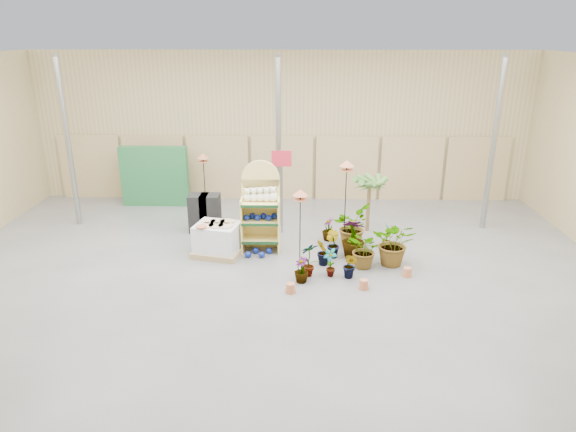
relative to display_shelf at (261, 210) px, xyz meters
The scene contains 25 objects.
room 1.65m from the display_shelf, 70.91° to the right, with size 15.20×12.10×4.70m.
display_shelf is the anchor object (origin of this frame).
teddy_bears 0.40m from the display_shelf, 71.76° to the right, with size 0.81×0.22×0.35m.
gazing_balls_shelf 0.18m from the display_shelf, 90.00° to the right, with size 0.80×0.27×0.15m.
gazing_balls_floor 1.02m from the display_shelf, 94.08° to the right, with size 0.63×0.39×0.15m.
pallet_stack 1.24m from the display_shelf, 157.90° to the right, with size 1.25×1.12×0.80m.
charcoal_planters 1.99m from the display_shelf, 144.64° to the left, with size 0.80×0.50×1.00m.
trellis_stock 4.73m from the display_shelf, 136.64° to the left, with size 2.00×0.30×1.80m, color #206132.
offer_sign 1.26m from the display_shelf, 65.83° to the left, with size 0.50×0.08×2.20m.
bird_table_front 1.22m from the display_shelf, 30.45° to the right, with size 0.34×0.34×1.67m.
bird_table_right 2.27m from the display_shelf, ahead, with size 0.34×0.34×2.19m.
bird_table_back 3.24m from the display_shelf, 125.06° to the left, with size 0.34×0.34×1.76m.
palm 3.01m from the display_shelf, 24.60° to the left, with size 0.70×0.70×1.59m.
potted_plant_0 1.96m from the display_shelf, 52.27° to the right, with size 0.41×0.28×0.79m, color #497832.
potted_plant_1 1.87m from the display_shelf, 33.11° to the right, with size 0.36×0.29×0.65m, color #497832.
potted_plant_2 2.67m from the display_shelf, 23.43° to the right, with size 0.76×0.66×0.85m, color #497832.
potted_plant_3 2.29m from the display_shelf, 11.97° to the right, with size 0.53×0.53×0.95m, color #497832.
potted_plant_4 3.11m from the display_shelf, ahead, with size 0.37×0.25×0.70m, color #497832.
potted_plant_5 1.89m from the display_shelf, 15.52° to the right, with size 0.35×0.29×0.64m, color #497832.
potted_plant_6 2.26m from the display_shelf, ahead, with size 0.92×0.80×1.02m, color #497832.
potted_plant_7 2.15m from the display_shelf, 61.21° to the right, with size 0.31×0.31×0.56m, color #497832.
potted_plant_8 2.28m from the display_shelf, 42.97° to the right, with size 0.33×0.22×0.63m, color #497832.
potted_plant_9 2.65m from the display_shelf, 37.98° to the right, with size 0.32×0.26×0.58m, color #497832.
potted_plant_10 3.21m from the display_shelf, 15.59° to the right, with size 0.96×0.83×1.07m, color #497832.
potted_plant_11 1.89m from the display_shelf, 18.45° to the left, with size 0.33×0.33×0.59m, color #497832.
Camera 1 is at (0.59, -9.57, 4.98)m, focal length 32.00 mm.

